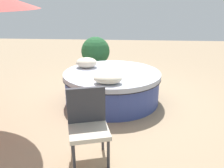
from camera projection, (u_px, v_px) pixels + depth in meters
ground_plane at (112, 101)px, 5.30m from camera, size 16.00×16.00×0.00m
round_bed at (112, 87)px, 5.19m from camera, size 2.02×2.02×0.65m
throw_pillow_0 at (86, 63)px, 5.40m from camera, size 0.46×0.40×0.22m
throw_pillow_1 at (108, 79)px, 4.40m from camera, size 0.52×0.35×0.18m
patio_chair at (88, 120)px, 3.29m from camera, size 0.64×0.62×0.98m
planter at (96, 54)px, 6.87m from camera, size 0.79×0.79×1.09m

